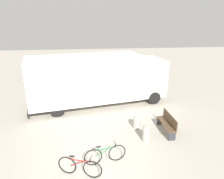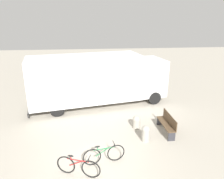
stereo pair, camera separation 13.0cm
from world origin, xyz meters
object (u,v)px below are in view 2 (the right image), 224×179
at_px(delivery_truck, 97,78).
at_px(bicycle_middle, 104,154).
at_px(bicycle_near, 78,166).
at_px(bollard_near_bench, 146,133).
at_px(bollard_far_bench, 136,122).
at_px(park_bench, 167,123).

xyz_separation_m(delivery_truck, bicycle_middle, (0.03, -6.02, -1.39)).
xyz_separation_m(bicycle_near, bollard_near_bench, (3.01, 2.02, 0.04)).
distance_m(bicycle_near, bollard_near_bench, 3.63).
xyz_separation_m(delivery_truck, bicycle_near, (-0.96, -6.64, -1.39)).
bearing_deg(bicycle_near, bollard_near_bench, 54.11).
bearing_deg(bollard_far_bench, park_bench, -22.02).
bearing_deg(bicycle_near, delivery_truck, 101.97).
height_order(delivery_truck, bollard_far_bench, delivery_truck).
relative_size(delivery_truck, bicycle_middle, 5.35).
bearing_deg(bollard_far_bench, bollard_near_bench, -82.21).
bearing_deg(bicycle_middle, park_bench, 21.33).
xyz_separation_m(park_bench, bollard_far_bench, (-1.44, 0.58, -0.15)).
distance_m(delivery_truck, park_bench, 5.31).
height_order(delivery_truck, bicycle_middle, delivery_truck).
bearing_deg(park_bench, bicycle_middle, 120.50).
distance_m(delivery_truck, bollard_near_bench, 5.23).
distance_m(park_bench, bicycle_near, 5.06).
xyz_separation_m(bicycle_middle, bollard_far_bench, (1.85, 2.65, -0.03)).
bearing_deg(delivery_truck, bollard_far_bench, -72.08).
bearing_deg(bollard_near_bench, bicycle_middle, -145.29).
bearing_deg(park_bench, bicycle_near, 120.51).
xyz_separation_m(bollard_near_bench, bollard_far_bench, (-0.17, 1.25, -0.06)).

